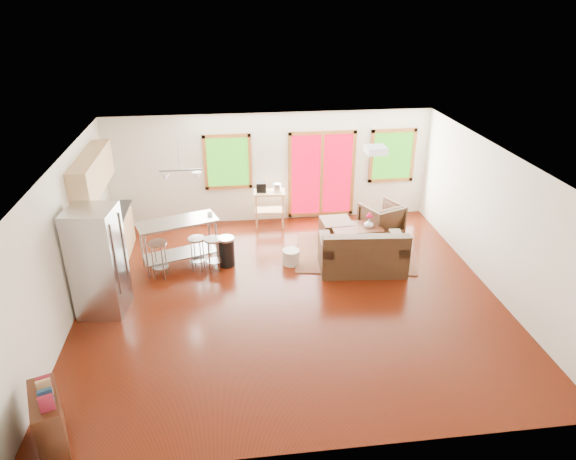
{
  "coord_description": "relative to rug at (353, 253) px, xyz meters",
  "views": [
    {
      "loc": [
        -1.03,
        -7.92,
        5.13
      ],
      "look_at": [
        0.0,
        0.3,
        1.2
      ],
      "focal_mm": 32.0,
      "sensor_mm": 36.0,
      "label": 1
    }
  ],
  "objects": [
    {
      "name": "window_right",
      "position": [
        1.35,
        1.96,
        1.49
      ],
      "size": [
        1.1,
        0.05,
        1.3
      ],
      "color": "#1C510D",
      "rests_on": "back_wall"
    },
    {
      "name": "coffee_table",
      "position": [
        0.15,
        0.39,
        0.36
      ],
      "size": [
        1.09,
        0.68,
        0.43
      ],
      "rotation": [
        0.0,
        0.0,
        0.03
      ],
      "color": "#34170B",
      "rests_on": "floor"
    },
    {
      "name": "bookshelf",
      "position": [
        -4.9,
        -4.44,
        0.37
      ],
      "size": [
        0.58,
        0.88,
        0.96
      ],
      "rotation": [
        0.0,
        0.0,
        0.36
      ],
      "color": "#34170B",
      "rests_on": "floor"
    },
    {
      "name": "refrigerator",
      "position": [
        -4.81,
        -1.53,
        0.95
      ],
      "size": [
        0.86,
        0.84,
        1.92
      ],
      "rotation": [
        0.0,
        0.0,
        -0.13
      ],
      "color": "#B7BABC",
      "rests_on": "floor"
    },
    {
      "name": "trash_can",
      "position": [
        -2.68,
        -0.18,
        0.3
      ],
      "size": [
        0.42,
        0.42,
        0.62
      ],
      "rotation": [
        0.0,
        0.0,
        0.33
      ],
      "color": "black",
      "rests_on": "floor"
    },
    {
      "name": "bar_stool_b",
      "position": [
        -3.25,
        -0.29,
        0.51
      ],
      "size": [
        0.4,
        0.4,
        0.7
      ],
      "rotation": [
        0.0,
        0.0,
        -0.25
      ],
      "color": "#B7BABC",
      "rests_on": "floor"
    },
    {
      "name": "floor",
      "position": [
        -1.55,
        -1.5,
        -0.02
      ],
      "size": [
        7.5,
        7.0,
        0.02
      ],
      "primitive_type": "cube",
      "color": "#340C03",
      "rests_on": "ground"
    },
    {
      "name": "armchair",
      "position": [
        0.83,
        0.85,
        0.4
      ],
      "size": [
        1.02,
        1.0,
        0.82
      ],
      "primitive_type": "imported",
      "rotation": [
        0.0,
        0.0,
        3.54
      ],
      "color": "black",
      "rests_on": "floor"
    },
    {
      "name": "ceiling_flush",
      "position": [
        0.05,
        -0.9,
        2.52
      ],
      "size": [
        0.35,
        0.35,
        0.12
      ],
      "primitive_type": "cube",
      "color": "white",
      "rests_on": "ceiling"
    },
    {
      "name": "cup",
      "position": [
        -2.97,
        0.16,
        0.99
      ],
      "size": [
        0.12,
        0.1,
        0.11
      ],
      "primitive_type": "imported",
      "rotation": [
        0.0,
        0.0,
        0.17
      ],
      "color": "white",
      "rests_on": "island"
    },
    {
      "name": "front_wall",
      "position": [
        -1.55,
        -5.01,
        1.29
      ],
      "size": [
        7.5,
        0.02,
        2.6
      ],
      "primitive_type": "cube",
      "color": "silver",
      "rests_on": "ground"
    },
    {
      "name": "cabinets",
      "position": [
        -5.04,
        0.2,
        0.92
      ],
      "size": [
        0.64,
        2.24,
        2.3
      ],
      "color": "tan",
      "rests_on": "floor"
    },
    {
      "name": "rug",
      "position": [
        0.0,
        0.0,
        0.0
      ],
      "size": [
        2.7,
        2.25,
        0.02
      ],
      "primitive_type": "cube",
      "rotation": [
        0.0,
        0.0,
        -0.18
      ],
      "color": "#4E6036",
      "rests_on": "floor"
    },
    {
      "name": "ceiling",
      "position": [
        -1.55,
        -1.5,
        2.6
      ],
      "size": [
        7.5,
        7.0,
        0.02
      ],
      "primitive_type": "cube",
      "color": "white",
      "rests_on": "ground"
    },
    {
      "name": "back_wall",
      "position": [
        -1.55,
        2.01,
        1.29
      ],
      "size": [
        7.5,
        0.02,
        2.6
      ],
      "primitive_type": "cube",
      "color": "silver",
      "rests_on": "ground"
    },
    {
      "name": "french_doors",
      "position": [
        -0.35,
        1.96,
        1.09
      ],
      "size": [
        1.6,
        0.05,
        2.1
      ],
      "color": "#A70016",
      "rests_on": "back_wall"
    },
    {
      "name": "pendant_light",
      "position": [
        -3.45,
        0.0,
        1.89
      ],
      "size": [
        0.8,
        0.18,
        0.79
      ],
      "color": "gray",
      "rests_on": "ceiling"
    },
    {
      "name": "window_left",
      "position": [
        -2.55,
        1.96,
        1.49
      ],
      "size": [
        1.1,
        0.05,
        1.3
      ],
      "color": "#1C510D",
      "rests_on": "back_wall"
    },
    {
      "name": "bar_stool_c",
      "position": [
        -2.93,
        -0.37,
        0.51
      ],
      "size": [
        0.37,
        0.37,
        0.71
      ],
      "rotation": [
        0.0,
        0.0,
        0.1
      ],
      "color": "#B7BABC",
      "rests_on": "floor"
    },
    {
      "name": "loveseat",
      "position": [
        -0.01,
        -0.7,
        0.34
      ],
      "size": [
        1.75,
        1.09,
        0.89
      ],
      "rotation": [
        0.0,
        0.0,
        -0.09
      ],
      "color": "black",
      "rests_on": "floor"
    },
    {
      "name": "island",
      "position": [
        -3.61,
        -0.06,
        0.66
      ],
      "size": [
        1.66,
        1.08,
        0.98
      ],
      "rotation": [
        0.0,
        0.0,
        0.32
      ],
      "color": "#B7BABC",
      "rests_on": "floor"
    },
    {
      "name": "ottoman",
      "position": [
        -0.22,
        0.76,
        0.21
      ],
      "size": [
        0.69,
        0.69,
        0.44
      ],
      "primitive_type": "cube",
      "rotation": [
        0.0,
        0.0,
        0.05
      ],
      "color": "black",
      "rests_on": "floor"
    },
    {
      "name": "right_wall",
      "position": [
        2.21,
        -1.5,
        1.29
      ],
      "size": [
        0.02,
        7.0,
        2.6
      ],
      "primitive_type": "cube",
      "color": "silver",
      "rests_on": "ground"
    },
    {
      "name": "vase",
      "position": [
        0.41,
        0.37,
        0.51
      ],
      "size": [
        0.25,
        0.26,
        0.34
      ],
      "rotation": [
        0.0,
        0.0,
        -0.3
      ],
      "color": "silver",
      "rests_on": "coffee_table"
    },
    {
      "name": "pouf",
      "position": [
        -1.38,
        -0.29,
        0.14
      ],
      "size": [
        0.42,
        0.42,
        0.31
      ],
      "primitive_type": "cylinder",
      "rotation": [
        0.0,
        0.0,
        -0.22
      ],
      "color": "beige",
      "rests_on": "floor"
    },
    {
      "name": "left_wall",
      "position": [
        -5.31,
        -1.5,
        1.29
      ],
      "size": [
        0.02,
        7.0,
        2.6
      ],
      "primitive_type": "cube",
      "color": "silver",
      "rests_on": "ground"
    },
    {
      "name": "bar_stool_a",
      "position": [
        -3.97,
        -0.49,
        0.55
      ],
      "size": [
        0.41,
        0.41,
        0.75
      ],
      "rotation": [
        0.0,
        0.0,
        -0.19
      ],
      "color": "#B7BABC",
      "rests_on": "floor"
    },
    {
      "name": "kitchen_cart",
      "position": [
        -1.66,
        1.6,
        0.74
      ],
      "size": [
        0.75,
        0.52,
        1.1
      ],
      "rotation": [
        0.0,
        0.0,
        -0.08
      ],
      "color": "tan",
      "rests_on": "floor"
    }
  ]
}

